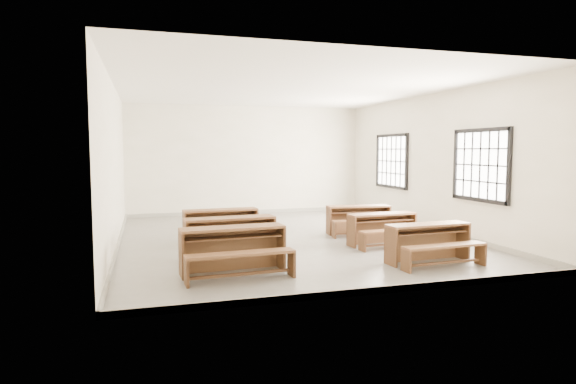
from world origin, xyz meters
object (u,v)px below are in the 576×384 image
object	(u,v)px
desk_set_0	(234,247)
desk_set_5	(359,218)
desk_set_1	(231,235)
desk_set_2	(221,223)
desk_set_4	(383,227)
desk_set_3	(429,240)

from	to	relation	value
desk_set_0	desk_set_5	xyz separation A→B (m)	(3.35, 2.67, -0.05)
desk_set_1	desk_set_2	bearing A→B (deg)	83.92
desk_set_1	desk_set_5	world-z (taller)	desk_set_1
desk_set_2	desk_set_5	xyz separation A→B (m)	(3.14, 0.09, -0.02)
desk_set_0	desk_set_1	xyz separation A→B (m)	(0.14, 1.08, -0.00)
desk_set_4	desk_set_3	bearing A→B (deg)	-93.25
desk_set_0	desk_set_5	world-z (taller)	desk_set_0
desk_set_2	desk_set_4	xyz separation A→B (m)	(3.06, -1.21, -0.03)
desk_set_0	desk_set_1	distance (m)	1.09
desk_set_2	desk_set_3	bearing A→B (deg)	-45.27
desk_set_1	desk_set_5	xyz separation A→B (m)	(3.21, 1.59, -0.04)
desk_set_0	desk_set_5	bearing A→B (deg)	35.17
desk_set_5	desk_set_0	bearing A→B (deg)	-135.44
desk_set_1	desk_set_2	xyz separation A→B (m)	(0.06, 1.50, -0.02)
desk_set_0	desk_set_1	bearing A→B (deg)	79.13
desk_set_0	desk_set_2	bearing A→B (deg)	82.07
desk_set_1	desk_set_2	distance (m)	1.50
desk_set_4	desk_set_0	bearing A→B (deg)	-161.21
desk_set_4	desk_set_5	distance (m)	1.30
desk_set_2	desk_set_4	world-z (taller)	desk_set_2
desk_set_3	desk_set_4	distance (m)	1.60
desk_set_5	desk_set_4	bearing A→B (deg)	-87.54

